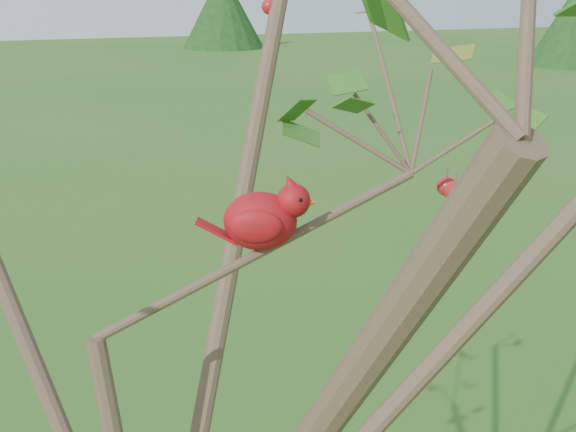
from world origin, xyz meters
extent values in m
sphere|color=maroon|center=(0.63, 0.01, 2.17)|extent=(0.04, 0.04, 0.04)
sphere|color=maroon|center=(0.66, 0.09, 2.15)|extent=(0.04, 0.04, 0.04)
sphere|color=maroon|center=(0.49, 0.61, 2.49)|extent=(0.04, 0.04, 0.04)
ellipsoid|color=#9E0D12|center=(0.25, 0.07, 2.14)|extent=(0.16, 0.15, 0.11)
sphere|color=#9E0D12|center=(0.31, 0.05, 2.17)|extent=(0.08, 0.08, 0.06)
cone|color=#9E0D12|center=(0.30, 0.05, 2.21)|extent=(0.05, 0.05, 0.05)
cone|color=#D85914|center=(0.33, 0.04, 2.17)|extent=(0.03, 0.03, 0.02)
ellipsoid|color=black|center=(0.32, 0.04, 2.17)|extent=(0.03, 0.04, 0.03)
cube|color=#9E0D12|center=(0.18, 0.11, 2.12)|extent=(0.09, 0.06, 0.05)
ellipsoid|color=#9E0D12|center=(0.26, 0.11, 2.14)|extent=(0.10, 0.07, 0.06)
ellipsoid|color=#9E0D12|center=(0.23, 0.04, 2.14)|extent=(0.10, 0.07, 0.06)
cylinder|color=#402E22|center=(10.33, 30.75, 1.58)|extent=(0.47, 0.47, 3.15)
cone|color=#123512|center=(10.33, 30.75, 1.71)|extent=(3.68, 3.68, 3.42)
cylinder|color=#402E22|center=(18.77, 18.47, 1.21)|extent=(0.36, 0.36, 2.41)
cone|color=#123512|center=(18.77, 18.47, 1.31)|extent=(2.81, 2.81, 2.61)
camera|label=1|loc=(-0.19, -1.08, 2.53)|focal=45.00mm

